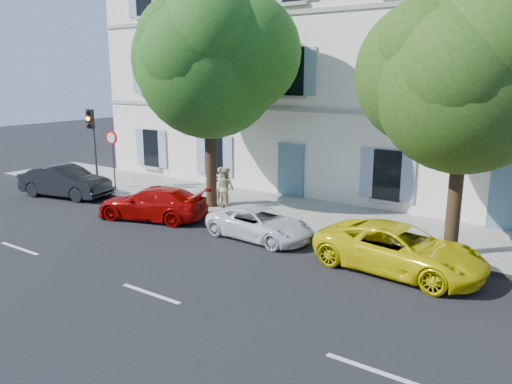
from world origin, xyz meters
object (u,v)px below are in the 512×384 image
Objects in this scene: tree_left at (209,67)px; pedestrian_b at (226,188)px; car_white_coupe at (260,224)px; street_lamp at (466,107)px; traffic_light at (92,132)px; car_yellow_supercar at (399,249)px; car_red_coupe at (152,203)px; tree_right at (465,84)px; road_sign at (112,147)px; pedestrian_a at (221,185)px; car_dark_sedan at (65,181)px.

pedestrian_b is (0.64, 0.13, -4.77)m from tree_left.
street_lamp is (5.93, 1.55, 4.04)m from car_white_coupe.
car_yellow_supercar is at bearing -5.79° from traffic_light.
car_red_coupe is 0.91× the size of car_yellow_supercar.
tree_right is (0.94, 1.87, 4.53)m from car_yellow_supercar.
traffic_light is 0.48× the size of street_lamp.
tree_left is (-8.66, 2.18, 5.10)m from car_yellow_supercar.
road_sign is at bearing -179.91° from tree_right.
tree_right is 10.50m from pedestrian_a.
car_yellow_supercar is 1.27× the size of traffic_light.
car_yellow_supercar is at bearing -102.39° from car_dark_sedan.
tree_left reaches higher than pedestrian_b.
tree_left is 9.80m from street_lamp.
car_yellow_supercar is at bearing -121.38° from street_lamp.
car_dark_sedan is 17.24m from tree_right.
car_dark_sedan is 1.54× the size of road_sign.
pedestrian_b is at bearing 59.12° from car_white_coupe.
tree_right is 2.09× the size of traffic_light.
pedestrian_a is at bearing 144.23° from car_red_coupe.
traffic_light is at bearing 89.22° from car_yellow_supercar.
pedestrian_b is (-8.97, 0.44, -4.21)m from tree_right.
street_lamp reaches higher than car_red_coupe.
pedestrian_b is (7.30, 0.75, -1.88)m from traffic_light.
car_red_coupe is at bearing 70.00° from pedestrian_b.
tree_right is at bearing 1.11° from traffic_light.
car_red_coupe is at bearing 37.03° from pedestrian_a.
car_yellow_supercar is at bearing -116.77° from tree_right.
pedestrian_b is (6.28, 0.46, -1.19)m from road_sign.
tree_left is 5.56× the size of pedestrian_a.
traffic_light is at bearing 85.72° from car_white_coupe.
tree_left is at bearing -85.37° from car_dark_sedan.
car_red_coupe is at bearing -169.72° from street_lamp.
car_dark_sedan is 15.61m from car_yellow_supercar.
tree_right is (16.55, 1.76, 4.48)m from car_dark_sedan.
tree_left is (0.98, 2.39, 5.13)m from car_red_coupe.
car_red_coupe is 11.72m from tree_right.
tree_left is 3.10× the size of road_sign.
tree_left is at bearing 177.33° from street_lamp.
tree_left is 4.86m from pedestrian_a.
tree_right is at bearing -21.76° from car_yellow_supercar.
car_red_coupe is at bearing 97.91° from car_white_coupe.
tree_right is (9.61, -0.31, -0.57)m from tree_left.
car_yellow_supercar is (4.88, -0.18, 0.14)m from car_white_coupe.
tree_right reaches higher than street_lamp.
tree_left is 6.69m from road_sign.
car_dark_sedan is 2.62m from road_sign.
tree_left is 1.12× the size of street_lamp.
tree_right is at bearing 141.20° from pedestrian_a.
car_dark_sedan reaches higher than car_yellow_supercar.
pedestrian_a is at bearing 58.76° from car_white_coupe.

